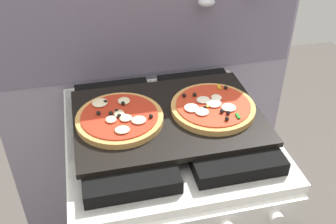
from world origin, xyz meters
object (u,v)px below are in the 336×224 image
at_px(baking_tray, 168,117).
at_px(stove, 168,220).
at_px(pizza_left, 120,118).
at_px(pizza_right, 213,107).

bearing_deg(baking_tray, stove, -90.00).
bearing_deg(stove, pizza_left, 178.79).
bearing_deg(pizza_right, pizza_left, 178.00).
relative_size(stove, baking_tray, 1.67).
bearing_deg(pizza_right, baking_tray, 176.45).
relative_size(baking_tray, pizza_right, 2.19).
distance_m(baking_tray, pizza_left, 0.14).
height_order(stove, pizza_right, pizza_right).
relative_size(stove, pizza_left, 3.65).
xyz_separation_m(pizza_left, pizza_right, (0.27, -0.01, -0.00)).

